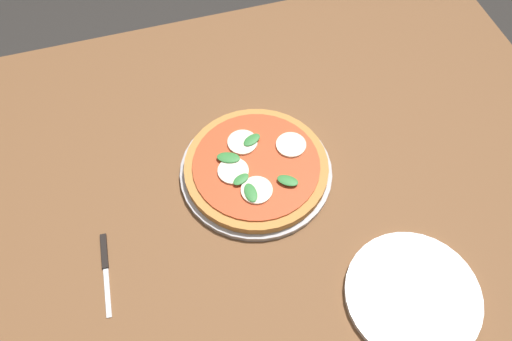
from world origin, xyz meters
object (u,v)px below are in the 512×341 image
knife (105,264)px  plate_white (413,295)px  dining_table (218,224)px  serving_tray (256,172)px  pizza (256,167)px

knife → plate_white: bearing=-22.9°
dining_table → knife: (-0.22, -0.06, 0.09)m
dining_table → serving_tray: size_ratio=5.20×
pizza → knife: bearing=-160.9°
knife → dining_table: bearing=15.9°
dining_table → knife: bearing=-164.1°
dining_table → pizza: size_ratio=5.54×
pizza → plate_white: size_ratio=1.21×
plate_white → knife: size_ratio=1.48×
serving_tray → plate_white: 0.38m
serving_tray → plate_white: (0.19, -0.32, 0.00)m
pizza → knife: size_ratio=1.79×
dining_table → knife: 0.24m
pizza → plate_white: pizza is taller
dining_table → pizza: (0.10, 0.05, 0.11)m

